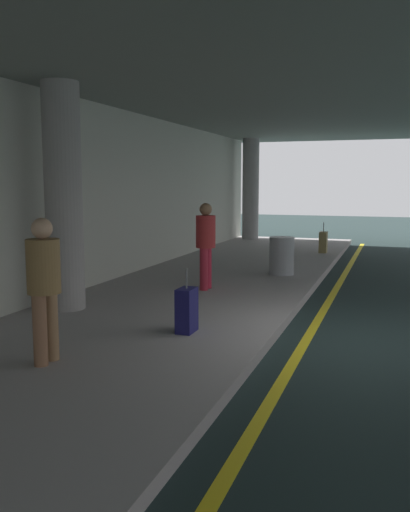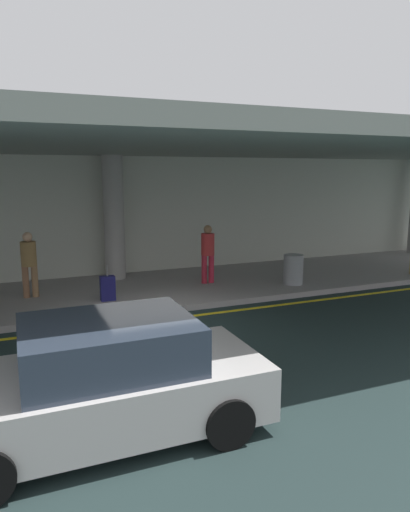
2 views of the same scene
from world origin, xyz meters
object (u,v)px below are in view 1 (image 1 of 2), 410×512
Objects in this scene: support_column_far_left at (64,198)px; trash_bin_steel at (282,256)px; person_waiting_for_ride at (44,281)px; traveler_with_luggage at (206,240)px; suitcase_upright_secondary at (187,310)px; support_column_left_mid at (251,189)px; suitcase_upright_primary at (323,242)px.

support_column_far_left reaches higher than trash_bin_steel.
person_waiting_for_ride is at bearing -151.46° from support_column_far_left.
suitcase_upright_secondary is (-3.03, -0.77, -0.65)m from traveler_with_luggage.
traveler_with_luggage is at bearing -170.48° from support_column_left_mid.
support_column_far_left reaches higher than traveler_with_luggage.
support_column_left_mid reaches higher than suitcase_upright_primary.
suitcase_upright_primary is 9.55m from suitcase_upright_secondary.
support_column_far_left is at bearing 21.52° from person_waiting_for_ride.
person_waiting_for_ride is at bearing 169.19° from trash_bin_steel.
support_column_far_left reaches higher than suitcase_upright_secondary.
suitcase_upright_secondary is (-0.70, -2.39, -1.51)m from support_column_far_left.
support_column_far_left is at bearing 149.49° from trash_bin_steel.
suitcase_upright_primary is (6.49, -1.44, -0.65)m from traveler_with_luggage.
trash_bin_steel is (5.24, -0.28, 0.11)m from suitcase_upright_secondary.
person_waiting_for_ride is 1.98× the size of trash_bin_steel.
traveler_with_luggage is (-9.67, -1.62, -0.86)m from support_column_left_mid.
suitcase_upright_primary is at bearing -136.04° from support_column_left_mid.
support_column_far_left is at bearing 180.00° from support_column_left_mid.
suitcase_upright_secondary is 5.25m from trash_bin_steel.
person_waiting_for_ride reaches higher than suitcase_upright_primary.
suitcase_upright_primary is 1.00× the size of suitcase_upright_secondary.
support_column_left_mid reaches higher than suitcase_upright_secondary.
person_waiting_for_ride is 1.87× the size of suitcase_upright_primary.
support_column_left_mid is at bearing -1.73° from person_waiting_for_ride.
person_waiting_for_ride reaches higher than trash_bin_steel.
traveler_with_luggage is (2.33, -1.62, -0.86)m from support_column_far_left.
support_column_far_left is 4.06× the size of suitcase_upright_primary.
traveler_with_luggage is 6.68m from suitcase_upright_primary.
support_column_far_left is 2.17× the size of person_waiting_for_ride.
support_column_far_left is 1.00× the size of support_column_left_mid.
support_column_left_mid is at bearing 57.98° from suitcase_upright_primary.
traveler_with_luggage reaches higher than suitcase_upright_secondary.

